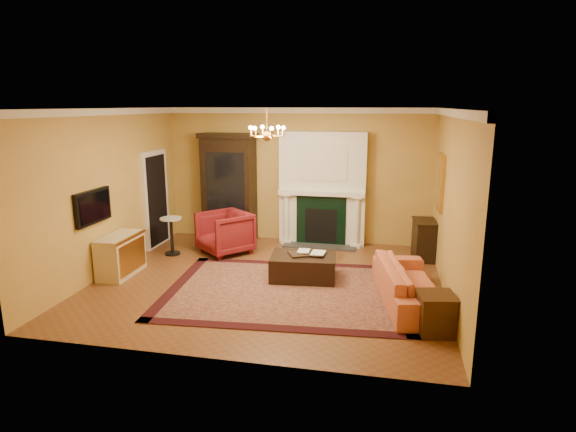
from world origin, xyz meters
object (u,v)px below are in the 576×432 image
(commode, at_px, (121,255))
(coral_sofa, at_px, (411,278))
(china_cabinet, at_px, (229,190))
(wingback_armchair, at_px, (225,231))
(leather_ottoman, at_px, (303,266))
(pedestal_table, at_px, (172,233))
(console_table, at_px, (424,240))
(end_table, at_px, (435,315))

(commode, relative_size, coral_sofa, 0.46)
(china_cabinet, distance_m, wingback_armchair, 1.28)
(china_cabinet, xyz_separation_m, leather_ottoman, (2.12, -2.24, -0.94))
(pedestal_table, height_order, coral_sofa, coral_sofa)
(china_cabinet, height_order, console_table, china_cabinet)
(end_table, bearing_deg, console_table, 88.97)
(wingback_armchair, bearing_deg, pedestal_table, -121.79)
(end_table, bearing_deg, commode, 167.09)
(china_cabinet, relative_size, console_table, 3.01)
(coral_sofa, xyz_separation_m, end_table, (0.30, -0.98, -0.16))
(pedestal_table, relative_size, end_table, 1.47)
(coral_sofa, xyz_separation_m, leather_ottoman, (-1.84, 0.75, -0.20))
(wingback_armchair, relative_size, console_table, 1.25)
(coral_sofa, bearing_deg, end_table, -173.88)
(console_table, height_order, leather_ottoman, console_table)
(wingback_armchair, distance_m, coral_sofa, 4.19)
(china_cabinet, bearing_deg, end_table, -39.35)
(pedestal_table, height_order, leather_ottoman, pedestal_table)
(pedestal_table, xyz_separation_m, commode, (-0.39, -1.33, -0.08))
(end_table, xyz_separation_m, leather_ottoman, (-2.13, 1.73, -0.04))
(china_cabinet, bearing_deg, leather_ottoman, -42.90)
(commode, xyz_separation_m, end_table, (5.45, -1.25, -0.11))
(china_cabinet, relative_size, leather_ottoman, 2.05)
(china_cabinet, distance_m, commode, 3.07)
(wingback_armchair, bearing_deg, commode, -89.90)
(coral_sofa, bearing_deg, leather_ottoman, 57.06)
(pedestal_table, bearing_deg, coral_sofa, -18.61)
(wingback_armchair, relative_size, coral_sofa, 0.45)
(pedestal_table, bearing_deg, console_table, 8.46)
(console_table, xyz_separation_m, leather_ottoman, (-2.19, -1.62, -0.16))
(coral_sofa, bearing_deg, china_cabinet, 42.22)
(pedestal_table, distance_m, leather_ottoman, 3.06)
(commode, height_order, leather_ottoman, commode)
(commode, relative_size, leather_ottoman, 0.88)
(commode, xyz_separation_m, leather_ottoman, (3.32, 0.48, -0.15))
(wingback_armchair, distance_m, leather_ottoman, 2.24)
(commode, bearing_deg, china_cabinet, 65.55)
(console_table, bearing_deg, pedestal_table, -177.25)
(china_cabinet, height_order, wingback_armchair, china_cabinet)
(china_cabinet, xyz_separation_m, commode, (-1.20, -2.72, -0.79))
(china_cabinet, relative_size, commode, 2.33)
(china_cabinet, height_order, coral_sofa, china_cabinet)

